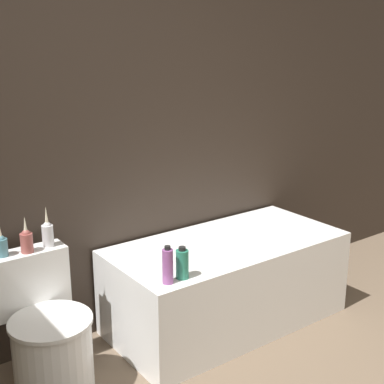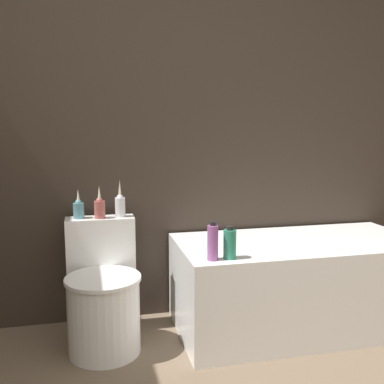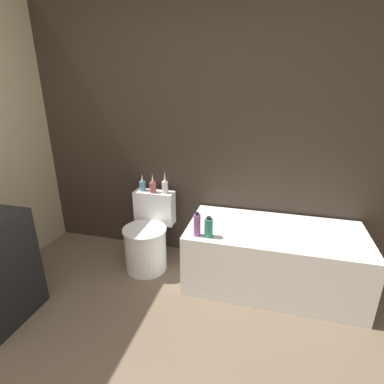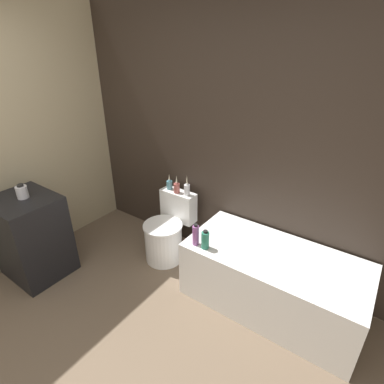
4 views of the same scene
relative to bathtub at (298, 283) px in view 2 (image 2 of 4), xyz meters
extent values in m
cube|color=#332821|center=(-0.81, 0.41, 1.02)|extent=(6.40, 0.06, 2.60)
cube|color=white|center=(0.00, 0.00, 0.00)|extent=(1.49, 0.72, 0.55)
cube|color=#B7BCC6|center=(0.00, 0.00, 0.27)|extent=(1.29, 0.52, 0.01)
cylinder|color=white|center=(-1.18, -0.06, -0.07)|extent=(0.39, 0.39, 0.41)
cylinder|color=white|center=(-1.18, -0.06, 0.14)|extent=(0.41, 0.41, 0.02)
cube|color=white|center=(-1.18, 0.21, 0.26)|extent=(0.40, 0.15, 0.33)
cylinder|color=teal|center=(-1.30, 0.22, 0.47)|extent=(0.06, 0.06, 0.09)
sphere|color=teal|center=(-1.30, 0.22, 0.52)|extent=(0.04, 0.04, 0.04)
cone|color=beige|center=(-1.30, 0.22, 0.56)|extent=(0.02, 0.02, 0.08)
cylinder|color=#994C47|center=(-1.18, 0.19, 0.48)|extent=(0.06, 0.06, 0.10)
sphere|color=#994C47|center=(-1.18, 0.19, 0.53)|extent=(0.04, 0.04, 0.04)
cone|color=beige|center=(-1.18, 0.19, 0.58)|extent=(0.02, 0.02, 0.09)
cylinder|color=silver|center=(-1.06, 0.21, 0.49)|extent=(0.06, 0.06, 0.12)
sphere|color=silver|center=(-1.06, 0.21, 0.54)|extent=(0.04, 0.04, 0.04)
cone|color=beige|center=(-1.06, 0.21, 0.60)|extent=(0.02, 0.02, 0.10)
cylinder|color=#8C4C8C|center=(-0.62, -0.27, 0.36)|extent=(0.06, 0.06, 0.18)
cylinder|color=black|center=(-0.62, -0.27, 0.47)|extent=(0.03, 0.03, 0.02)
cylinder|color=#267259|center=(-0.53, -0.26, 0.35)|extent=(0.07, 0.07, 0.16)
cylinder|color=black|center=(-0.53, -0.26, 0.44)|extent=(0.04, 0.04, 0.02)
camera|label=1|loc=(-2.01, -2.36, 1.49)|focal=50.00mm
camera|label=2|loc=(-1.24, -2.45, 0.97)|focal=42.00mm
camera|label=3|loc=(-0.11, -2.37, 1.46)|focal=28.00mm
camera|label=4|loc=(0.58, -2.03, 1.85)|focal=28.00mm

